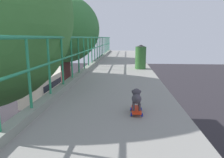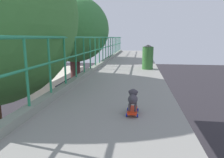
# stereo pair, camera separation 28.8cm
# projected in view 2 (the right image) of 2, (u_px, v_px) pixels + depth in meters

# --- Properties ---
(car_white_seventh) EXTENTS (1.85, 3.86, 1.28)m
(car_white_seventh) POSITION_uv_depth(u_px,v_px,m) (56.00, 128.00, 15.87)
(car_white_seventh) COLOR silver
(car_white_seventh) RESTS_ON ground
(city_bus) EXTENTS (2.74, 11.42, 3.22)m
(city_bus) POSITION_uv_depth(u_px,v_px,m) (63.00, 82.00, 26.47)
(city_bus) COLOR beige
(city_bus) RESTS_ON ground
(roadside_tree_far) EXTENTS (4.09, 4.09, 9.91)m
(roadside_tree_far) POSITION_uv_depth(u_px,v_px,m) (74.00, 32.00, 11.99)
(roadside_tree_far) COLOR brown
(roadside_tree_far) RESTS_ON ground
(toy_skateboard) EXTENTS (0.20, 0.41, 0.08)m
(toy_skateboard) POSITION_uv_depth(u_px,v_px,m) (132.00, 110.00, 3.40)
(toy_skateboard) COLOR red
(toy_skateboard) RESTS_ON overpass_deck
(small_dog) EXTENTS (0.17, 0.42, 0.31)m
(small_dog) POSITION_uv_depth(u_px,v_px,m) (133.00, 98.00, 3.42)
(small_dog) COLOR #403C44
(small_dog) RESTS_ON toy_skateboard
(litter_bin) EXTENTS (0.44, 0.44, 0.97)m
(litter_bin) POSITION_uv_depth(u_px,v_px,m) (148.00, 57.00, 8.15)
(litter_bin) COLOR #336C2F
(litter_bin) RESTS_ON overpass_deck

